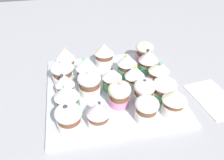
# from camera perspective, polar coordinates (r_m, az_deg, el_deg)

# --- Properties ---
(ground_plane) EXTENTS (1.80, 1.80, 0.03)m
(ground_plane) POSITION_cam_1_polar(r_m,az_deg,el_deg) (0.71, 0.00, -3.67)
(ground_plane) COLOR #9E9EA3
(baking_tray) EXTENTS (0.37, 0.37, 0.01)m
(baking_tray) POSITION_cam_1_polar(r_m,az_deg,el_deg) (0.70, 0.00, -2.36)
(baking_tray) COLOR silver
(baking_tray) RESTS_ON ground_plane
(cupcake_0) EXTENTS (0.06, 0.06, 0.07)m
(cupcake_0) POSITION_cam_1_polar(r_m,az_deg,el_deg) (0.57, -10.31, -8.72)
(cupcake_0) COLOR white
(cupcake_0) RESTS_ON baking_tray
(cupcake_1) EXTENTS (0.06, 0.06, 0.07)m
(cupcake_1) POSITION_cam_1_polar(r_m,az_deg,el_deg) (0.57, -3.33, -8.09)
(cupcake_1) COLOR white
(cupcake_1) RESTS_ON baking_tray
(cupcake_2) EXTENTS (0.06, 0.06, 0.07)m
(cupcake_2) POSITION_cam_1_polar(r_m,az_deg,el_deg) (0.59, 8.27, -6.76)
(cupcake_2) COLOR white
(cupcake_2) RESTS_ON baking_tray
(cupcake_3) EXTENTS (0.06, 0.06, 0.07)m
(cupcake_3) POSITION_cam_1_polar(r_m,az_deg,el_deg) (0.62, 14.67, -4.91)
(cupcake_3) COLOR white
(cupcake_3) RESTS_ON baking_tray
(cupcake_4) EXTENTS (0.07, 0.07, 0.08)m
(cupcake_4) POSITION_cam_1_polar(r_m,az_deg,el_deg) (0.62, -10.73, -4.07)
(cupcake_4) COLOR #4C9E6B
(cupcake_4) RESTS_ON baking_tray
(cupcake_5) EXTENTS (0.06, 0.06, 0.07)m
(cupcake_5) POSITION_cam_1_polar(r_m,az_deg,el_deg) (0.62, 1.80, -3.22)
(cupcake_5) COLOR pink
(cupcake_5) RESTS_ON baking_tray
(cupcake_6) EXTENTS (0.06, 0.06, 0.07)m
(cupcake_6) POSITION_cam_1_polar(r_m,az_deg,el_deg) (0.64, 7.73, -2.46)
(cupcake_6) COLOR white
(cupcake_6) RESTS_ON baking_tray
(cupcake_7) EXTENTS (0.07, 0.07, 0.06)m
(cupcake_7) POSITION_cam_1_polar(r_m,az_deg,el_deg) (0.66, 12.38, -1.98)
(cupcake_7) COLOR #4C9E6B
(cupcake_7) RESTS_ON baking_tray
(cupcake_8) EXTENTS (0.05, 0.05, 0.07)m
(cupcake_8) POSITION_cam_1_polar(r_m,az_deg,el_deg) (0.67, -11.18, -1.11)
(cupcake_8) COLOR white
(cupcake_8) RESTS_ON baking_tray
(cupcake_9) EXTENTS (0.06, 0.06, 0.07)m
(cupcake_9) POSITION_cam_1_polar(r_m,az_deg,el_deg) (0.66, -5.44, -0.54)
(cupcake_9) COLOR white
(cupcake_9) RESTS_ON baking_tray
(cupcake_10) EXTENTS (0.06, 0.06, 0.07)m
(cupcake_10) POSITION_cam_1_polar(r_m,az_deg,el_deg) (0.68, 0.23, 0.59)
(cupcake_10) COLOR #4C9E6B
(cupcake_10) RESTS_ON baking_tray
(cupcake_11) EXTENTS (0.06, 0.06, 0.07)m
(cupcake_11) POSITION_cam_1_polar(r_m,az_deg,el_deg) (0.69, 5.45, 0.97)
(cupcake_11) COLOR white
(cupcake_11) RESTS_ON baking_tray
(cupcake_12) EXTENTS (0.06, 0.06, 0.08)m
(cupcake_12) POSITION_cam_1_polar(r_m,az_deg,el_deg) (0.71, 11.18, 1.76)
(cupcake_12) COLOR pink
(cupcake_12) RESTS_ON baking_tray
(cupcake_13) EXTENTS (0.07, 0.07, 0.07)m
(cupcake_13) POSITION_cam_1_polar(r_m,az_deg,el_deg) (0.72, -11.81, 1.89)
(cupcake_13) COLOR white
(cupcake_13) RESTS_ON baking_tray
(cupcake_14) EXTENTS (0.06, 0.06, 0.07)m
(cupcake_14) POSITION_cam_1_polar(r_m,az_deg,el_deg) (0.72, -6.36, 2.56)
(cupcake_14) COLOR #4C9E6B
(cupcake_14) RESTS_ON baking_tray
(cupcake_15) EXTENTS (0.06, 0.06, 0.08)m
(cupcake_15) POSITION_cam_1_polar(r_m,az_deg,el_deg) (0.73, 3.65, 3.67)
(cupcake_15) COLOR #4C9E6B
(cupcake_15) RESTS_ON baking_tray
(cupcake_16) EXTENTS (0.06, 0.06, 0.08)m
(cupcake_16) POSITION_cam_1_polar(r_m,az_deg,el_deg) (0.76, 8.68, 4.66)
(cupcake_16) COLOR #4C9E6B
(cupcake_16) RESTS_ON baking_tray
(cupcake_17) EXTENTS (0.06, 0.06, 0.08)m
(cupcake_17) POSITION_cam_1_polar(r_m,az_deg,el_deg) (0.77, -11.07, 5.15)
(cupcake_17) COLOR white
(cupcake_17) RESTS_ON baking_tray
(cupcake_18) EXTENTS (0.06, 0.06, 0.07)m
(cupcake_18) POSITION_cam_1_polar(r_m,az_deg,el_deg) (0.79, -2.05, 6.19)
(cupcake_18) COLOR white
(cupcake_18) RESTS_ON baking_tray
(cupcake_19) EXTENTS (0.06, 0.06, 0.07)m
(cupcake_19) POSITION_cam_1_polar(r_m,az_deg,el_deg) (0.82, 7.70, 6.80)
(cupcake_19) COLOR pink
(cupcake_19) RESTS_ON baking_tray
(napkin) EXTENTS (0.12, 0.17, 0.01)m
(napkin) POSITION_cam_1_polar(r_m,az_deg,el_deg) (0.74, 23.12, -4.04)
(napkin) COLOR white
(napkin) RESTS_ON ground_plane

